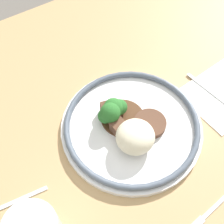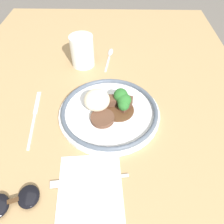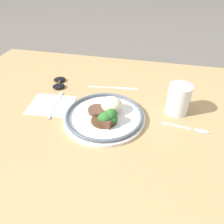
% 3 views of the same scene
% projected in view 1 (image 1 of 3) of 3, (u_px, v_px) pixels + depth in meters
% --- Properties ---
extents(ground_plane, '(8.00, 8.00, 0.00)m').
position_uv_depth(ground_plane, '(133.00, 157.00, 0.65)').
color(ground_plane, '#5B5651').
extents(dining_table, '(1.42, 0.96, 0.05)m').
position_uv_depth(dining_table, '(133.00, 152.00, 0.63)').
color(dining_table, tan).
rests_on(dining_table, ground).
extents(napkin, '(0.17, 0.15, 0.00)m').
position_uv_depth(napkin, '(224.00, 95.00, 0.67)').
color(napkin, white).
rests_on(napkin, dining_table).
extents(plate, '(0.28, 0.28, 0.07)m').
position_uv_depth(plate, '(130.00, 126.00, 0.61)').
color(plate, white).
rests_on(plate, dining_table).
extents(knife, '(0.21, 0.03, 0.00)m').
position_uv_depth(knife, '(205.00, 216.00, 0.53)').
color(knife, silver).
rests_on(knife, dining_table).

